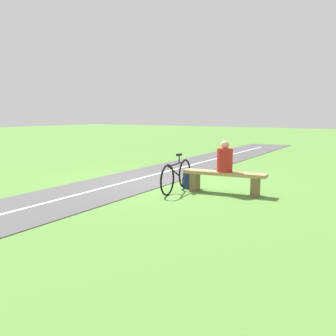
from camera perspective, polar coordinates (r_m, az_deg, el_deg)
ground_plane at (r=10.43m, az=-0.02°, el=-2.22°), size 80.00×80.00×0.00m
paved_path at (r=8.10m, az=-20.82°, el=-5.77°), size 3.72×36.06×0.02m
path_centre_line at (r=8.10m, az=-20.83°, el=-5.70°), size 1.33×31.98×0.00m
bench at (r=9.12m, az=8.38°, el=-1.52°), size 2.01×0.60×0.52m
person_seated at (r=9.05m, az=8.46°, el=1.36°), size 0.41×0.41×0.73m
bicycle at (r=9.23m, az=1.28°, el=-1.17°), size 0.28×1.77×0.91m
backpack at (r=9.69m, az=3.18°, el=-1.66°), size 0.29×0.30×0.47m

